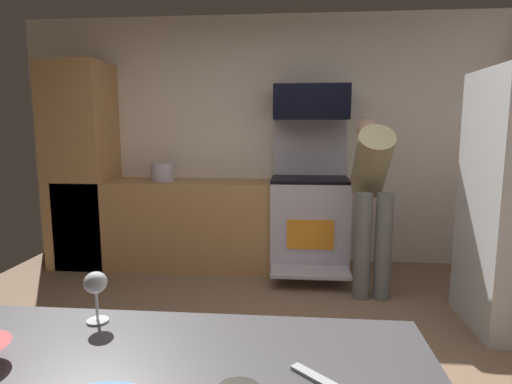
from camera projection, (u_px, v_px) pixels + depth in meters
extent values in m
cube|color=#82644D|center=(238.00, 379.00, 2.46)|extent=(5.20, 4.80, 0.02)
cube|color=silver|center=(265.00, 141.00, 4.57)|extent=(5.20, 0.12, 2.60)
cube|color=#B0804F|center=(177.00, 224.00, 4.42)|extent=(2.40, 0.60, 0.90)
cube|color=#B0804F|center=(82.00, 166.00, 4.42)|extent=(0.60, 0.60, 2.10)
cube|color=#BCB5C6|center=(309.00, 226.00, 4.28)|extent=(0.76, 0.64, 0.92)
cube|color=black|center=(310.00, 179.00, 4.21)|extent=(0.76, 0.64, 0.03)
cube|color=#BCB5C6|center=(309.00, 148.00, 4.45)|extent=(0.76, 0.06, 0.57)
cube|color=orange|center=(310.00, 235.00, 3.96)|extent=(0.44, 0.01, 0.28)
cube|color=#BCB5C6|center=(310.00, 272.00, 3.85)|extent=(0.72, 0.32, 0.03)
cube|color=black|center=(311.00, 102.00, 4.19)|extent=(0.74, 0.38, 0.34)
cylinder|color=slate|center=(363.00, 246.00, 3.55)|extent=(0.14, 0.14, 0.91)
cylinder|color=slate|center=(383.00, 247.00, 3.54)|extent=(0.14, 0.14, 0.91)
cylinder|color=#92845E|center=(372.00, 163.00, 3.66)|extent=(0.30, 0.65, 0.67)
sphere|color=tan|center=(368.00, 129.00, 3.88)|extent=(0.20, 0.20, 0.20)
cylinder|color=silver|center=(98.00, 321.00, 1.18)|extent=(0.06, 0.06, 0.01)
cylinder|color=silver|center=(97.00, 306.00, 1.17)|extent=(0.01, 0.01, 0.08)
ellipsoid|color=silver|center=(96.00, 282.00, 1.16)|extent=(0.06, 0.06, 0.06)
cylinder|color=#B9B0C5|center=(162.00, 172.00, 4.35)|extent=(0.25, 0.25, 0.18)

